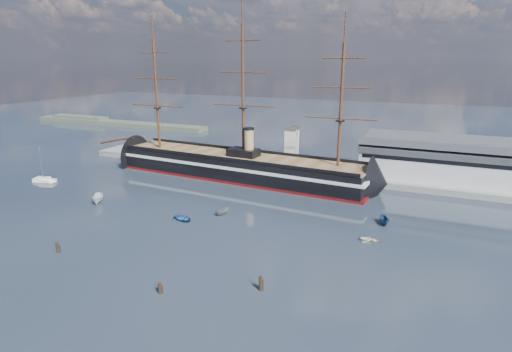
% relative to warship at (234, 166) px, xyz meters
% --- Properties ---
extents(ground, '(600.00, 600.00, 0.00)m').
position_rel_warship_xyz_m(ground, '(13.13, -20.00, -4.04)').
color(ground, '#1C2631').
rests_on(ground, ground).
extents(quay, '(180.00, 18.00, 2.00)m').
position_rel_warship_xyz_m(quay, '(23.13, 16.00, -4.04)').
color(quay, slate).
rests_on(quay, ground).
extents(warehouse, '(63.00, 21.00, 11.60)m').
position_rel_warship_xyz_m(warehouse, '(71.13, 20.00, 3.95)').
color(warehouse, '#B7BABC').
rests_on(warehouse, ground).
extents(quay_tower, '(5.00, 5.00, 15.00)m').
position_rel_warship_xyz_m(quay_tower, '(16.13, 13.00, 5.72)').
color(quay_tower, silver).
rests_on(quay_tower, ground).
extents(shoreline, '(120.00, 10.00, 4.00)m').
position_rel_warship_xyz_m(shoreline, '(-126.10, 75.00, -2.59)').
color(shoreline, '#3F4C38').
rests_on(shoreline, ground).
extents(warship, '(113.40, 22.35, 53.94)m').
position_rel_warship_xyz_m(warship, '(0.00, 0.00, 0.00)').
color(warship, black).
rests_on(warship, ground).
extents(sailboat, '(7.81, 4.13, 11.99)m').
position_rel_warship_xyz_m(sailboat, '(-54.66, -30.52, -3.27)').
color(sailboat, white).
rests_on(sailboat, ground).
extents(motorboat_a, '(7.99, 6.56, 3.08)m').
position_rel_warship_xyz_m(motorboat_a, '(-22.79, -39.73, -4.04)').
color(motorboat_a, white).
rests_on(motorboat_a, ground).
extents(motorboat_b, '(2.18, 3.71, 1.62)m').
position_rel_warship_xyz_m(motorboat_b, '(6.55, -41.30, -4.04)').
color(motorboat_b, '#235185').
rests_on(motorboat_b, ground).
extents(motorboat_c, '(5.57, 3.12, 2.11)m').
position_rel_warship_xyz_m(motorboat_c, '(13.82, -33.54, -4.04)').
color(motorboat_c, slate).
rests_on(motorboat_c, ground).
extents(motorboat_e, '(1.14, 2.83, 1.32)m').
position_rel_warship_xyz_m(motorboat_e, '(52.02, -35.12, -4.04)').
color(motorboat_e, silver).
rests_on(motorboat_e, ground).
extents(motorboat_f, '(6.25, 4.06, 2.35)m').
position_rel_warship_xyz_m(motorboat_f, '(53.30, -23.29, -4.04)').
color(motorboat_f, navy).
rests_on(motorboat_f, ground).
extents(piling_near_left, '(0.64, 0.64, 2.90)m').
position_rel_warship_xyz_m(piling_near_left, '(-7.48, -67.41, -4.04)').
color(piling_near_left, black).
rests_on(piling_near_left, ground).
extents(piling_near_mid, '(0.64, 0.64, 2.75)m').
position_rel_warship_xyz_m(piling_near_mid, '(22.10, -72.04, -4.04)').
color(piling_near_mid, black).
rests_on(piling_near_mid, ground).
extents(piling_near_right, '(0.64, 0.64, 3.42)m').
position_rel_warship_xyz_m(piling_near_right, '(37.73, -64.00, -4.04)').
color(piling_near_right, black).
rests_on(piling_near_right, ground).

